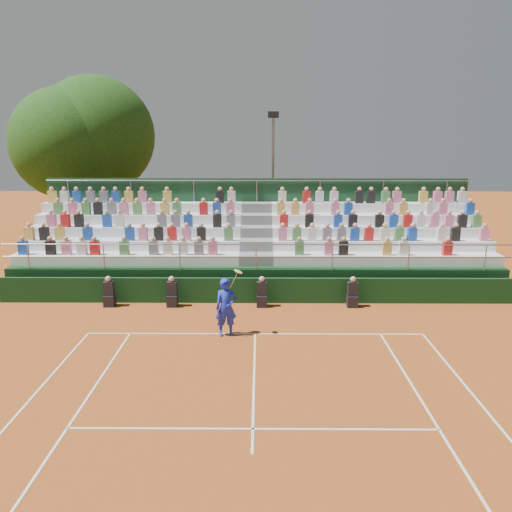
{
  "coord_description": "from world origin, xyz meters",
  "views": [
    {
      "loc": [
        0.15,
        -15.31,
        6.26
      ],
      "look_at": [
        0.0,
        3.5,
        1.8
      ],
      "focal_mm": 35.0,
      "sensor_mm": 36.0,
      "label": 1
    }
  ],
  "objects_px": {
    "tree_west": "(68,144)",
    "tree_east": "(96,136)",
    "tennis_player": "(226,307)",
    "floodlight_mast": "(273,169)"
  },
  "relations": [
    {
      "from": "tree_east",
      "to": "floodlight_mast",
      "type": "relative_size",
      "value": 1.27
    },
    {
      "from": "tree_west",
      "to": "floodlight_mast",
      "type": "xyz_separation_m",
      "value": [
        11.53,
        0.26,
        -1.41
      ]
    },
    {
      "from": "tree_west",
      "to": "tree_east",
      "type": "distance_m",
      "value": 1.67
    },
    {
      "from": "tree_east",
      "to": "floodlight_mast",
      "type": "height_order",
      "value": "tree_east"
    },
    {
      "from": "tree_west",
      "to": "tree_east",
      "type": "relative_size",
      "value": 0.93
    },
    {
      "from": "tennis_player",
      "to": "tree_west",
      "type": "bearing_deg",
      "value": 125.9
    },
    {
      "from": "tennis_player",
      "to": "floodlight_mast",
      "type": "xyz_separation_m",
      "value": [
        1.82,
        13.67,
        3.56
      ]
    },
    {
      "from": "tree_west",
      "to": "floodlight_mast",
      "type": "bearing_deg",
      "value": 1.3
    },
    {
      "from": "tennis_player",
      "to": "tree_east",
      "type": "distance_m",
      "value": 17.48
    },
    {
      "from": "tennis_player",
      "to": "tree_east",
      "type": "relative_size",
      "value": 0.23
    }
  ]
}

